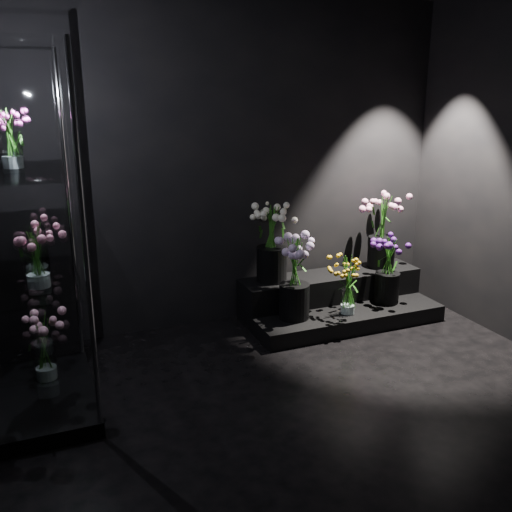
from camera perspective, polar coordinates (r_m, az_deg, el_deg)
floor at (r=3.70m, az=8.63°, el=-17.13°), size 4.00×4.00×0.00m
wall_back at (r=4.94m, az=-2.65°, el=9.03°), size 4.00×0.00×4.00m
display_riser at (r=5.31m, az=7.97°, el=-4.40°), size 1.73×0.77×0.38m
display_case at (r=3.75m, az=-21.91°, el=1.50°), size 0.63×1.04×2.29m
bouquet_orange_bells at (r=4.98m, az=9.26°, el=-2.79°), size 0.30×0.30×0.52m
bouquet_lilac at (r=4.79m, az=3.89°, el=-1.66°), size 0.48×0.48×0.71m
bouquet_purple at (r=5.29m, az=13.09°, el=-0.92°), size 0.41×0.41×0.62m
bouquet_cream_roses at (r=4.99m, az=1.60°, el=1.66°), size 0.45×0.45×0.67m
bouquet_pink_roses at (r=5.51m, az=12.57°, el=2.96°), size 0.47×0.47×0.71m
bouquet_case_pink at (r=3.60m, az=-21.16°, el=0.22°), size 0.31×0.31×0.39m
bouquet_case_magenta at (r=3.77m, az=-23.37°, el=10.77°), size 0.27×0.27×0.35m
bouquet_case_base_pink at (r=4.18m, az=-20.48°, el=-8.33°), size 0.38×0.38×0.48m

